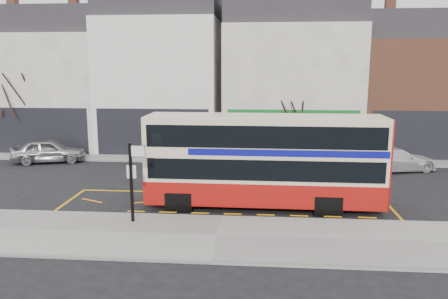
# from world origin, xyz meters

# --- Properties ---
(ground) EXTENTS (120.00, 120.00, 0.00)m
(ground) POSITION_xyz_m (0.00, 0.00, 0.00)
(ground) COLOR black
(ground) RESTS_ON ground
(pavement) EXTENTS (40.00, 4.00, 0.15)m
(pavement) POSITION_xyz_m (0.00, -2.30, 0.07)
(pavement) COLOR gray
(pavement) RESTS_ON ground
(kerb) EXTENTS (40.00, 0.15, 0.15)m
(kerb) POSITION_xyz_m (0.00, -0.38, 0.07)
(kerb) COLOR gray
(kerb) RESTS_ON ground
(far_pavement) EXTENTS (50.00, 3.00, 0.15)m
(far_pavement) POSITION_xyz_m (0.00, 11.00, 0.07)
(far_pavement) COLOR gray
(far_pavement) RESTS_ON ground
(road_markings) EXTENTS (14.00, 3.40, 0.01)m
(road_markings) POSITION_xyz_m (0.00, 1.60, 0.01)
(road_markings) COLOR #E2A20B
(road_markings) RESTS_ON ground
(terrace_far_left) EXTENTS (8.00, 8.01, 10.80)m
(terrace_far_left) POSITION_xyz_m (-13.50, 14.99, 4.82)
(terrace_far_left) COLOR white
(terrace_far_left) RESTS_ON ground
(terrace_left) EXTENTS (8.00, 8.01, 11.80)m
(terrace_left) POSITION_xyz_m (-5.50, 14.99, 5.32)
(terrace_left) COLOR white
(terrace_left) RESTS_ON ground
(terrace_green_shop) EXTENTS (9.00, 8.01, 11.30)m
(terrace_green_shop) POSITION_xyz_m (3.50, 14.99, 5.07)
(terrace_green_shop) COLOR white
(terrace_green_shop) RESTS_ON ground
(terrace_right) EXTENTS (9.00, 8.01, 10.30)m
(terrace_right) POSITION_xyz_m (12.50, 14.99, 4.57)
(terrace_right) COLOR #98573C
(terrace_right) RESTS_ON ground
(double_decker_bus) EXTENTS (9.79, 2.35, 3.90)m
(double_decker_bus) POSITION_xyz_m (1.64, 1.34, 2.05)
(double_decker_bus) COLOR beige
(double_decker_bus) RESTS_ON ground
(bus_stop_post) EXTENTS (0.74, 0.13, 3.00)m
(bus_stop_post) POSITION_xyz_m (-3.25, -1.18, 1.95)
(bus_stop_post) COLOR black
(bus_stop_post) RESTS_ON pavement
(car_silver) EXTENTS (4.65, 2.89, 1.48)m
(car_silver) POSITION_xyz_m (-11.58, 9.05, 0.74)
(car_silver) COLOR #A2A2A7
(car_silver) RESTS_ON ground
(car_grey) EXTENTS (4.17, 2.27, 1.30)m
(car_grey) POSITION_xyz_m (-2.23, 8.28, 0.65)
(car_grey) COLOR #494C51
(car_grey) RESTS_ON ground
(car_white) EXTENTS (4.95, 3.10, 1.34)m
(car_white) POSITION_xyz_m (9.15, 8.48, 0.67)
(car_white) COLOR silver
(car_white) RESTS_ON ground
(street_tree_left) EXTENTS (3.24, 3.24, 7.00)m
(street_tree_left) POSITION_xyz_m (-14.69, 11.55, 4.78)
(street_tree_left) COLOR black
(street_tree_left) RESTS_ON ground
(street_tree_right) EXTENTS (2.23, 2.23, 4.82)m
(street_tree_right) POSITION_xyz_m (3.50, 11.23, 3.28)
(street_tree_right) COLOR black
(street_tree_right) RESTS_ON ground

